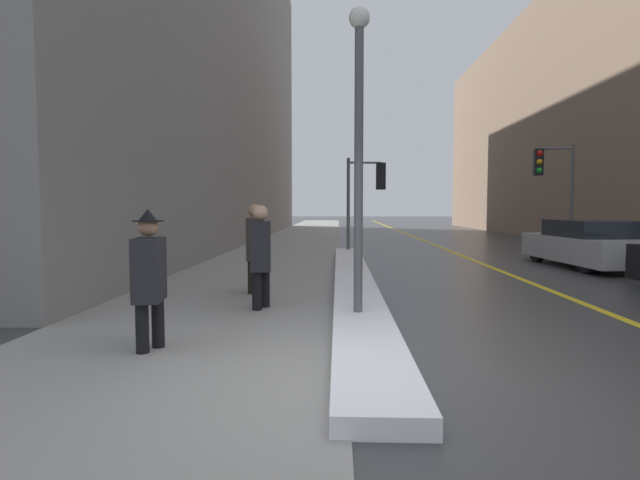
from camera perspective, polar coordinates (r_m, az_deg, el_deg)
The scene contains 13 objects.
ground_plane at distance 4.70m, azimuth 3.27°, elevation -16.25°, with size 160.00×160.00×0.00m, color #38383A.
sidewalk_slab at distance 19.57m, azimuth -3.53°, elevation -0.90°, with size 4.00×80.00×0.01m.
road_centre_stripe at distance 19.90m, azimuth 13.93°, elevation -0.94°, with size 0.16×80.00×0.00m.
snow_bank_curb at distance 10.40m, azimuth 3.87°, elevation -4.61°, with size 0.77×13.92×0.18m.
building_facade_left at distance 26.46m, azimuth -14.04°, elevation 20.23°, with size 6.00×36.00×18.28m.
building_facade_right at distance 29.83m, azimuth 28.76°, elevation 12.12°, with size 6.00×36.00×12.33m.
lamp_post at distance 6.84m, azimuth 4.46°, elevation 11.98°, with size 0.28×0.28×4.24m.
traffic_light_near at distance 16.95m, azimuth 5.66°, elevation 6.21°, with size 1.31×0.38×3.24m.
traffic_light_far at distance 18.70m, azimuth 24.91°, elevation 6.77°, with size 1.31×0.33×3.72m.
pedestrian_with_shoulder_bag at distance 5.86m, azimuth -18.92°, elevation -3.72°, with size 0.35×0.72×1.59m.
pedestrian_in_glasses at distance 7.86m, azimuth -6.79°, elevation -1.34°, with size 0.38×0.57×1.64m.
pedestrian_trailing at distance 9.33m, azimuth -7.42°, elevation -0.45°, with size 0.38×0.57×1.66m.
parked_car_silver at distance 15.15m, azimuth 28.53°, elevation -0.45°, with size 2.12×4.32×1.26m.
Camera 1 is at (-0.10, -4.41, 1.61)m, focal length 28.00 mm.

